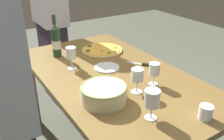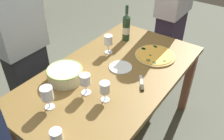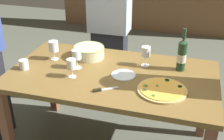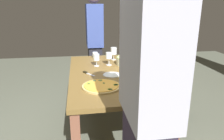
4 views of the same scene
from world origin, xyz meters
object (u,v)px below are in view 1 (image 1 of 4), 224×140
Objects in this scene: side_plate at (107,67)px; serving_bowl at (104,93)px; wine_glass_far_left at (154,70)px; person_guest_right at (2,116)px; dining_table at (112,85)px; wine_glass_near_pizza at (137,76)px; pizza_knife at (141,64)px; pizza at (102,50)px; cup_amber at (206,112)px; wine_bottle at (56,41)px; wine_glass_by_bottle at (71,54)px; person_host at (50,21)px; wine_glass_far_right at (152,99)px.

serving_bowl is at bearing 146.34° from side_plate.
person_guest_right is (0.03, 0.90, -0.02)m from wine_glass_far_left.
person_guest_right is at bearing 107.85° from dining_table.
wine_glass_near_pizza reaches higher than pizza_knife.
pizza is 1.10m from cup_amber.
wine_bottle reaches higher than wine_glass_by_bottle.
cup_amber reaches higher than pizza_knife.
person_host is (0.63, -0.18, -0.00)m from wine_bottle.
wine_glass_far_right reaches higher than side_plate.
cup_amber is at bearing -161.65° from wine_glass_near_pizza.
wine_bottle is 2.09× the size of pizza_knife.
wine_bottle reaches higher than wine_glass_far_right.
person_guest_right is (-0.65, 0.92, 0.08)m from pizza.
wine_glass_by_bottle reaches higher than wine_glass_far_left.
wine_glass_far_right is 2.16× the size of cup_amber.
dining_table is 8.63× the size of side_plate.
cup_amber is at bearing 178.10° from pizza.
person_host is (1.67, -0.09, 0.01)m from wine_glass_far_right.
dining_table is 0.93× the size of person_host.
dining_table is 6.03× the size of serving_bowl.
wine_glass_near_pizza is 0.75m from person_guest_right.
dining_table is at bearing -1.85° from wine_glass_near_pizza.
pizza is 0.68m from wine_glass_far_left.
wine_glass_far_right reaches higher than pizza_knife.
wine_glass_near_pizza is 1.43m from person_host.
wine_bottle is at bearing 15.32° from cup_amber.
wine_glass_by_bottle is (0.22, 0.20, 0.21)m from dining_table.
person_guest_right is at bearing 103.67° from pizza_knife.
person_guest_right reaches higher than pizza.
wine_glass_near_pizza reaches higher than cup_amber.
wine_bottle is 0.69m from pizza_knife.
dining_table is 0.71m from cup_amber.
person_guest_right reaches higher than wine_bottle.
wine_glass_by_bottle is 0.73m from person_guest_right.
person_host is (1.41, -0.21, 0.07)m from serving_bowl.
wine_glass_by_bottle is 1.01× the size of wine_glass_far_right.
wine_glass_far_right is 0.29m from cup_amber.
serving_bowl reaches higher than dining_table.
wine_glass_by_bottle is at bearing 116.91° from pizza.
person_host is (1.04, 0.04, 0.12)m from side_plate.
person_host reaches higher than pizza.
wine_bottle is 2.32× the size of wine_glass_far_left.
dining_table is 4.65× the size of pizza.
side_plate is at bearing -33.66° from serving_bowl.
dining_table is 4.70× the size of wine_bottle.
wine_glass_far_left is at bearing 5.52° from person_host.
wine_glass_far_left is 0.40m from side_plate.
dining_table is at bearing 90.93° from pizza_knife.
wine_glass_near_pizza is 2.04× the size of cup_amber.
pizza is 0.21× the size of person_guest_right.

